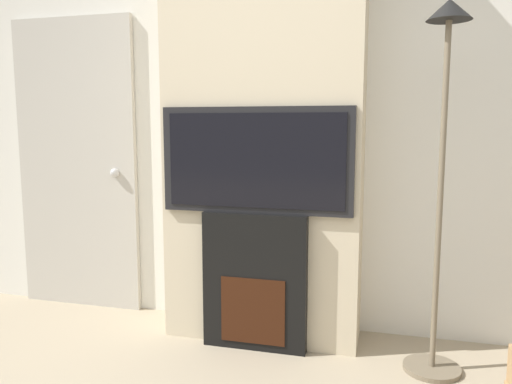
% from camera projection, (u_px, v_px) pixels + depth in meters
% --- Properties ---
extents(wall_back, '(6.00, 0.06, 2.70)m').
position_uv_depth(wall_back, '(273.00, 114.00, 3.13)').
color(wall_back, silver).
rests_on(wall_back, ground_plane).
extents(chimney_breast, '(1.15, 0.38, 2.70)m').
position_uv_depth(chimney_breast, '(264.00, 113.00, 2.92)').
color(chimney_breast, beige).
rests_on(chimney_breast, ground_plane).
extents(fireplace, '(0.60, 0.15, 0.79)m').
position_uv_depth(fireplace, '(256.00, 281.00, 2.87)').
color(fireplace, black).
rests_on(fireplace, ground_plane).
extents(television, '(1.09, 0.07, 0.59)m').
position_uv_depth(television, '(256.00, 160.00, 2.77)').
color(television, black).
rests_on(television, fireplace).
extents(floor_lamp, '(0.29, 0.29, 1.88)m').
position_uv_depth(floor_lamp, '(443.00, 145.00, 2.47)').
color(floor_lamp, '#726651').
rests_on(floor_lamp, ground_plane).
extents(entry_door, '(0.91, 0.09, 2.00)m').
position_uv_depth(entry_door, '(77.00, 166.00, 3.48)').
color(entry_door, '#BCB7AD').
rests_on(entry_door, ground_plane).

